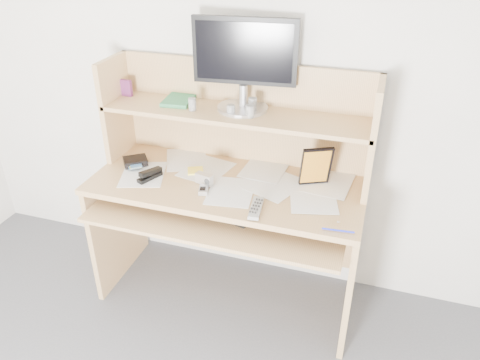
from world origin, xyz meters
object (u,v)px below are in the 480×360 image
(tv_remote, at_px, (256,208))
(monitor, at_px, (244,61))
(desk, at_px, (232,185))
(keyboard, at_px, (217,206))
(game_case, at_px, (316,166))

(tv_remote, height_order, monitor, monitor)
(monitor, bearing_deg, desk, -106.15)
(keyboard, xyz_separation_m, tv_remote, (0.23, -0.10, 0.10))
(desk, distance_m, monitor, 0.64)
(keyboard, height_order, monitor, monitor)
(desk, distance_m, keyboard, 0.18)
(keyboard, bearing_deg, desk, 99.74)
(keyboard, bearing_deg, game_case, 39.14)
(monitor, bearing_deg, keyboard, -103.42)
(tv_remote, relative_size, game_case, 0.82)
(tv_remote, bearing_deg, desk, 119.91)
(monitor, bearing_deg, game_case, -22.00)
(desk, relative_size, monitor, 2.69)
(keyboard, height_order, tv_remote, tv_remote)
(desk, bearing_deg, game_case, 2.74)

